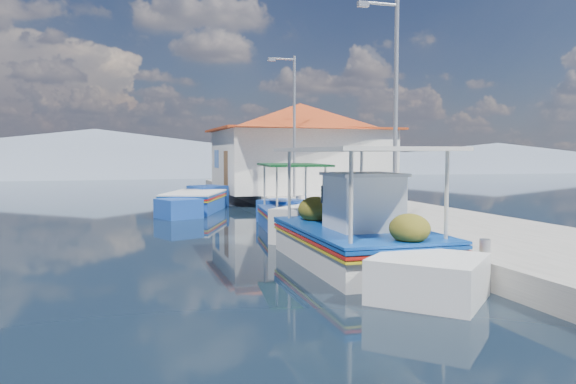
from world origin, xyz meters
name	(u,v)px	position (x,y,z in m)	size (l,w,h in m)	color
ground	(248,263)	(0.00, 0.00, 0.00)	(160.00, 160.00, 0.00)	black
quay	(373,214)	(5.90, 6.00, 0.25)	(5.00, 44.00, 0.50)	#A6A39C
bollards	(325,206)	(3.80, 5.25, 0.65)	(0.20, 17.20, 0.30)	#A5A8AD
main_caique	(355,239)	(2.19, -0.75, 0.53)	(2.58, 8.42, 2.77)	white
caique_green_canopy	(292,219)	(2.52, 4.79, 0.34)	(2.31, 6.05, 2.28)	#1D4BAE
caique_blue_hull	(193,203)	(0.30, 11.21, 0.32)	(3.57, 6.23, 1.19)	#1D4BAE
harbor_building	(300,146)	(6.20, 15.00, 2.78)	(10.49, 10.49, 4.40)	white
lamp_post_near	(393,99)	(4.51, 2.00, 3.85)	(1.21, 0.14, 6.00)	#A5A8AD
lamp_post_far	(292,119)	(4.51, 11.00, 3.85)	(1.21, 0.14, 6.00)	#A5A8AD
mountain_ridge	(196,156)	(6.54, 56.00, 2.04)	(171.40, 96.00, 5.50)	slate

